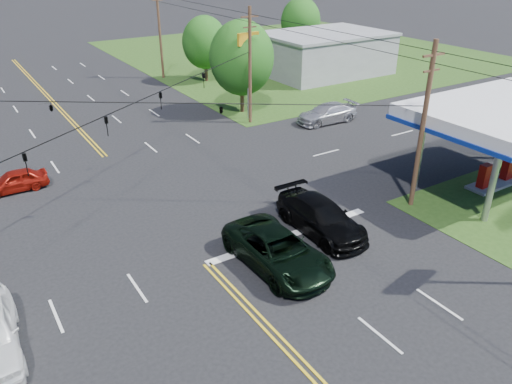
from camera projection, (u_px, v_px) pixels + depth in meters
ground at (146, 200)px, 30.03m from camera, size 280.00×280.00×0.00m
grass_ne at (296, 52)px, 71.01m from camera, size 46.00×48.00×0.03m
stop_bar at (291, 235)px, 26.38m from camera, size 10.00×0.50×0.02m
retail_ne at (324, 54)px, 58.56m from camera, size 14.00×10.00×4.40m
gas_canopy at (510, 114)px, 29.72m from camera, size 12.20×8.20×5.35m
pole_se at (423, 125)px, 27.27m from camera, size 1.60×0.28×9.50m
pole_ne at (250, 65)px, 40.88m from camera, size 1.60×0.28×9.50m
pole_right_far at (160, 31)px, 55.14m from camera, size 1.60×0.28×10.00m
span_wire_signals at (135, 103)px, 27.36m from camera, size 26.00×18.00×1.13m
power_lines at (143, 61)px, 24.69m from camera, size 26.04×100.00×0.64m
tree_right_a at (242, 58)px, 43.65m from camera, size 5.70×5.70×8.18m
tree_right_b at (205, 43)px, 54.21m from camera, size 4.94×4.94×7.09m
tree_far_r at (301, 21)px, 66.99m from camera, size 5.32×5.32×7.63m
pickup_dkgreen at (277, 250)px, 23.47m from camera, size 3.03×6.36×1.75m
suv_black at (321, 217)px, 26.36m from camera, size 2.55×6.04×1.74m
sedan_red at (14, 181)px, 30.85m from camera, size 3.91×1.58×1.33m
sedan_far at (327, 113)px, 42.74m from camera, size 5.62×2.55×1.60m
polesign_ne at (248, 53)px, 41.52m from camera, size 2.06×0.42×7.42m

